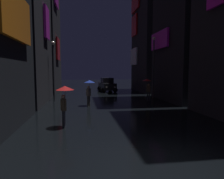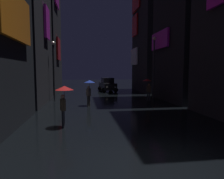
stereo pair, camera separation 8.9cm
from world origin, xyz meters
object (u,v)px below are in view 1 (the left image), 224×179
at_px(car_distant, 107,85).
at_px(streetlamp_left_far, 54,64).
at_px(pedestrian_far_right_red, 64,95).
at_px(pedestrian_near_crossing_red, 147,84).
at_px(streetlamp_right_far, 154,61).
at_px(pedestrian_midstreet_centre_blue, 89,86).

relative_size(car_distant, streetlamp_left_far, 0.75).
bearing_deg(pedestrian_far_right_red, pedestrian_near_crossing_red, 48.79).
height_order(pedestrian_far_right_red, pedestrian_near_crossing_red, same).
distance_m(car_distant, streetlamp_right_far, 9.08).
height_order(pedestrian_midstreet_centre_blue, streetlamp_left_far, streetlamp_left_far).
bearing_deg(pedestrian_midstreet_centre_blue, pedestrian_near_crossing_red, 19.56).
xyz_separation_m(pedestrian_near_crossing_red, car_distant, (-2.70, 9.30, -0.74)).
xyz_separation_m(car_distant, streetlamp_right_far, (3.88, -7.65, 2.97)).
xyz_separation_m(pedestrian_midstreet_centre_blue, pedestrian_near_crossing_red, (5.57, 1.98, 0.00)).
bearing_deg(streetlamp_left_far, pedestrian_near_crossing_red, -10.73).
relative_size(pedestrian_far_right_red, streetlamp_left_far, 0.37).
bearing_deg(streetlamp_left_far, streetlamp_right_far, -0.11).
bearing_deg(pedestrian_midstreet_centre_blue, car_distant, 75.71).
xyz_separation_m(pedestrian_far_right_red, streetlamp_right_far, (8.21, 9.67, 2.22)).
distance_m(streetlamp_left_far, streetlamp_right_far, 10.01).
height_order(car_distant, streetlamp_left_far, streetlamp_left_far).
relative_size(pedestrian_midstreet_centre_blue, pedestrian_far_right_red, 1.00).
relative_size(pedestrian_near_crossing_red, streetlamp_left_far, 0.37).
xyz_separation_m(pedestrian_midstreet_centre_blue, streetlamp_right_far, (6.76, 3.63, 2.22)).
relative_size(pedestrian_near_crossing_red, streetlamp_right_far, 0.33).
bearing_deg(pedestrian_midstreet_centre_blue, streetlamp_left_far, 131.61).
bearing_deg(pedestrian_far_right_red, streetlamp_left_far, 100.45).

